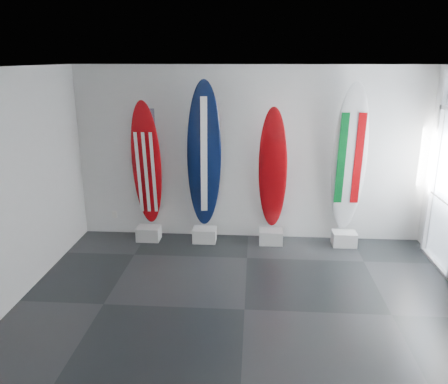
# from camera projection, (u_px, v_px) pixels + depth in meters

# --- Properties ---
(floor) EXTENTS (6.00, 6.00, 0.00)m
(floor) POSITION_uv_depth(u_px,v_px,m) (245.00, 310.00, 5.73)
(floor) COLOR black
(floor) RESTS_ON ground
(ceiling) EXTENTS (6.00, 6.00, 0.00)m
(ceiling) POSITION_uv_depth(u_px,v_px,m) (248.00, 67.00, 4.86)
(ceiling) COLOR white
(ceiling) RESTS_ON wall_back
(wall_back) EXTENTS (6.00, 0.00, 6.00)m
(wall_back) POSITION_uv_depth(u_px,v_px,m) (250.00, 155.00, 7.68)
(wall_back) COLOR silver
(wall_back) RESTS_ON ground
(wall_front) EXTENTS (6.00, 0.00, 6.00)m
(wall_front) POSITION_uv_depth(u_px,v_px,m) (237.00, 314.00, 2.91)
(wall_front) COLOR silver
(wall_front) RESTS_ON ground
(wall_left) EXTENTS (0.00, 5.00, 5.00)m
(wall_left) POSITION_uv_depth(u_px,v_px,m) (3.00, 193.00, 5.50)
(wall_left) COLOR silver
(wall_left) RESTS_ON ground
(display_block_usa) EXTENTS (0.40, 0.30, 0.24)m
(display_block_usa) POSITION_uv_depth(u_px,v_px,m) (149.00, 233.00, 7.89)
(display_block_usa) COLOR silver
(display_block_usa) RESTS_ON floor
(surfboard_usa) EXTENTS (0.51, 0.42, 2.22)m
(surfboard_usa) POSITION_uv_depth(u_px,v_px,m) (147.00, 165.00, 7.64)
(surfboard_usa) COLOR #90060A
(surfboard_usa) RESTS_ON display_block_usa
(display_block_navy) EXTENTS (0.40, 0.30, 0.24)m
(display_block_navy) POSITION_uv_depth(u_px,v_px,m) (205.00, 235.00, 7.83)
(display_block_navy) COLOR silver
(display_block_navy) RESTS_ON floor
(surfboard_navy) EXTENTS (0.63, 0.43, 2.55)m
(surfboard_navy) POSITION_uv_depth(u_px,v_px,m) (204.00, 156.00, 7.52)
(surfboard_navy) COLOR black
(surfboard_navy) RESTS_ON display_block_navy
(display_block_swiss) EXTENTS (0.40, 0.30, 0.24)m
(display_block_swiss) POSITION_uv_depth(u_px,v_px,m) (271.00, 237.00, 7.75)
(display_block_swiss) COLOR silver
(display_block_swiss) RESTS_ON floor
(surfboard_swiss) EXTENTS (0.52, 0.40, 2.13)m
(surfboard_swiss) POSITION_uv_depth(u_px,v_px,m) (273.00, 169.00, 7.50)
(surfboard_swiss) COLOR #90060A
(surfboard_swiss) RESTS_ON display_block_swiss
(display_block_italy) EXTENTS (0.40, 0.30, 0.24)m
(display_block_italy) POSITION_uv_depth(u_px,v_px,m) (344.00, 239.00, 7.66)
(display_block_italy) COLOR silver
(display_block_italy) RESTS_ON floor
(surfboard_italy) EXTENTS (0.58, 0.29, 2.53)m
(surfboard_italy) POSITION_uv_depth(u_px,v_px,m) (349.00, 159.00, 7.36)
(surfboard_italy) COLOR silver
(surfboard_italy) RESTS_ON display_block_italy
(wall_outlet) EXTENTS (0.09, 0.02, 0.13)m
(wall_outlet) POSITION_uv_depth(u_px,v_px,m) (115.00, 214.00, 8.16)
(wall_outlet) COLOR silver
(wall_outlet) RESTS_ON wall_back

